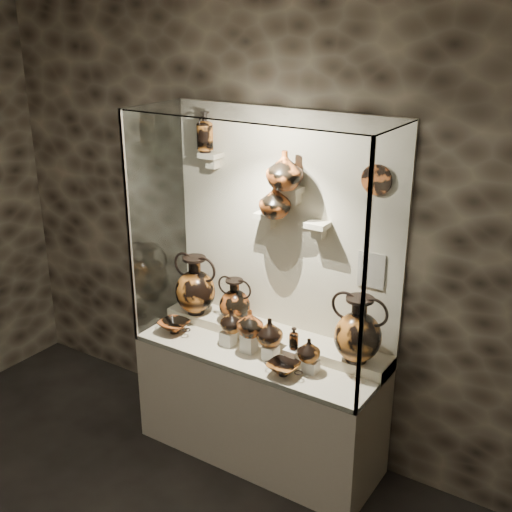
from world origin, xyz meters
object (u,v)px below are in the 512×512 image
Objects in this scene: kylix_right at (284,368)px; jug_c at (270,332)px; lekythos_tall at (205,130)px; amphora_left at (195,285)px; ovoid_vase_b at (285,170)px; amphora_right at (358,329)px; lekythos_small at (294,337)px; amphora_mid at (235,301)px; jug_e at (309,350)px; ovoid_vase_a at (275,201)px; jug_b at (250,323)px; jug_a at (232,320)px; kylix_left at (174,326)px.

jug_c is at bearing 148.85° from kylix_right.
amphora_left is at bearing -117.32° from lekythos_tall.
amphora_left is at bearing -159.27° from ovoid_vase_b.
ovoid_vase_b reaches higher than amphora_right.
lekythos_small is at bearing -11.38° from amphora_left.
amphora_mid is 1.04m from ovoid_vase_b.
jug_e is 0.70× the size of ovoid_vase_a.
amphora_mid is 2.16× the size of jug_e.
lekythos_small is 0.55× the size of lekythos_tall.
lekythos_small is at bearing -26.24° from lekythos_tall.
lekythos_tall is (-0.29, 0.09, 1.15)m from amphora_mid.
jug_a is at bearing 156.23° from jug_b.
ovoid_vase_a is (-0.65, 0.07, 0.71)m from amphora_right.
amphora_left reaches higher than amphora_mid.
amphora_left reaches higher than kylix_left.
amphora_right is (0.95, -0.03, 0.06)m from amphora_mid.
lekythos_small is (0.32, 0.02, -0.02)m from jug_b.
kylix_left is 1.05× the size of kylix_right.
jug_a is 1.08m from ovoid_vase_b.
lekythos_tall reaches higher than jug_e.
amphora_mid is at bearing 3.18° from amphora_left.
ovoid_vase_b is (0.10, 0.24, 0.99)m from jug_b.
jug_e is 0.13m from lekythos_small.
amphora_left is 2.87× the size of jug_e.
amphora_right is 2.38× the size of jug_b.
jug_c is 0.69× the size of kylix_left.
amphora_right is at bearing -1.47° from amphora_left.
ovoid_vase_a is at bearing 135.00° from kylix_right.
jug_a is 0.47m from kylix_left.
jug_e is (0.31, -0.03, -0.03)m from jug_c.
lekythos_tall is at bearing -174.72° from jug_e.
ovoid_vase_b is (0.07, -0.01, 0.21)m from ovoid_vase_a.
ovoid_vase_a is (0.62, 0.07, 0.71)m from amphora_left.
lekythos_small is (0.49, -0.01, 0.02)m from jug_a.
amphora_right is at bearing 10.01° from ovoid_vase_b.
ovoid_vase_a is (0.58, -0.04, -0.39)m from lekythos_tall.
jug_a is 0.54× the size of lekythos_tall.
kylix_right is at bearing -33.25° from jug_b.
jug_c is 0.85m from ovoid_vase_a.
jug_b is at bearing -33.90° from amphora_mid.
amphora_left reaches higher than jug_c.
jug_c is (-0.55, -0.15, -0.11)m from amphora_right.
jug_a is at bearing -133.57° from ovoid_vase_a.
amphora_left reaches higher than lekythos_small.
kylix_left is (-0.74, -0.08, -0.13)m from jug_c.
jug_e is at bearing -25.29° from lekythos_tall.
kylix_left is 0.94m from kylix_right.
jug_b is at bearing 166.33° from kylix_right.
jug_e is 1.06m from kylix_left.
amphora_right is 1.45× the size of lekythos_tall.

